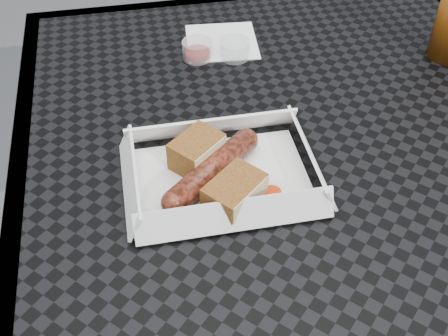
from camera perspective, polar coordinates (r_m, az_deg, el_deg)
name	(u,v)px	position (r m, az deg, el deg)	size (l,w,h in m)	color
patio_table	(289,160)	(0.88, 6.57, 0.80)	(0.80, 0.80, 0.74)	black
food_tray	(223,178)	(0.73, -0.15, -1.03)	(0.22, 0.15, 0.00)	white
bratwurst	(212,170)	(0.72, -1.22, -0.20)	(0.14, 0.13, 0.03)	maroon
bread_near	(197,152)	(0.74, -2.79, 1.68)	(0.07, 0.05, 0.04)	brown
bread_far	(234,193)	(0.69, 1.07, -2.52)	(0.07, 0.05, 0.04)	brown
veg_garnish	(265,195)	(0.71, 4.18, -2.72)	(0.03, 0.03, 0.00)	red
napkin	(222,42)	(1.00, -0.23, 12.72)	(0.12, 0.12, 0.00)	white
condiment_cup_sauce	(197,50)	(0.95, -2.73, 11.92)	(0.05, 0.05, 0.03)	maroon
condiment_cup_empty	(235,49)	(0.95, 1.09, 11.99)	(0.05, 0.05, 0.03)	silver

